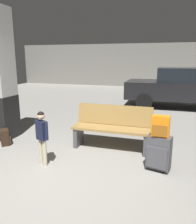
# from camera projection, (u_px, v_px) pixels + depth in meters

# --- Properties ---
(ground_plane) EXTENTS (18.00, 18.00, 0.10)m
(ground_plane) POSITION_uv_depth(u_px,v_px,m) (116.00, 121.00, 7.13)
(ground_plane) COLOR gray
(garage_back_wall) EXTENTS (18.00, 0.12, 2.80)m
(garage_back_wall) POSITION_uv_depth(u_px,v_px,m) (146.00, 65.00, 15.07)
(garage_back_wall) COLOR slate
(garage_back_wall) RESTS_ON ground_plane
(bench) EXTENTS (1.61, 0.56, 0.89)m
(bench) POSITION_uv_depth(u_px,v_px,m) (112.00, 128.00, 4.76)
(bench) COLOR #9E7A42
(bench) RESTS_ON ground_plane
(suitcase) EXTENTS (0.42, 0.31, 0.60)m
(suitcase) POSITION_uv_depth(u_px,v_px,m) (159.00, 153.00, 3.80)
(suitcase) COLOR #4C4C51
(suitcase) RESTS_ON ground_plane
(backpack_bright) EXTENTS (0.29, 0.21, 0.34)m
(backpack_bright) POSITION_uv_depth(u_px,v_px,m) (160.00, 126.00, 3.70)
(backpack_bright) COLOR orange
(backpack_bright) RESTS_ON suitcase
(child) EXTENTS (0.30, 0.24, 0.97)m
(child) POSITION_uv_depth(u_px,v_px,m) (42.00, 133.00, 3.96)
(child) COLOR beige
(child) RESTS_ON ground_plane
(backpack_dark_floor) EXTENTS (0.31, 0.32, 0.34)m
(backpack_dark_floor) POSITION_uv_depth(u_px,v_px,m) (5.00, 137.00, 5.01)
(backpack_dark_floor) COLOR black
(backpack_dark_floor) RESTS_ON ground_plane
(parked_car_near) EXTENTS (4.11, 1.83, 1.51)m
(parked_car_near) POSITION_uv_depth(u_px,v_px,m) (183.00, 87.00, 8.65)
(parked_car_near) COLOR black
(parked_car_near) RESTS_ON ground_plane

